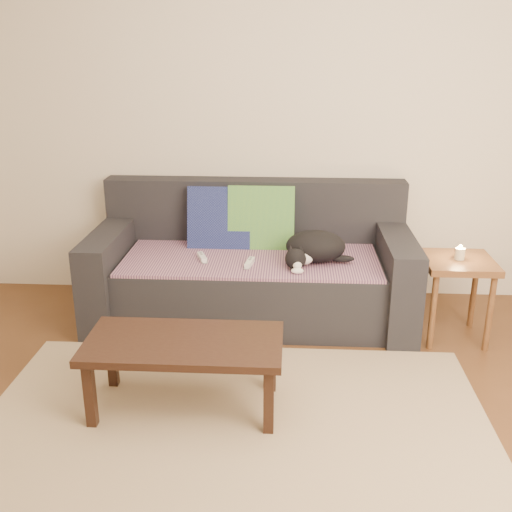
# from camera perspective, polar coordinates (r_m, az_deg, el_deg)

# --- Properties ---
(ground) EXTENTS (4.50, 4.50, 0.00)m
(ground) POSITION_cam_1_polar(r_m,az_deg,el_deg) (2.83, -2.60, -18.90)
(ground) COLOR brown
(ground) RESTS_ON ground
(back_wall) EXTENTS (4.50, 0.04, 2.60)m
(back_wall) POSITION_cam_1_polar(r_m,az_deg,el_deg) (4.24, -0.03, 13.29)
(back_wall) COLOR beige
(back_wall) RESTS_ON ground
(sofa) EXTENTS (2.10, 0.94, 0.87)m
(sofa) POSITION_cam_1_polar(r_m,az_deg,el_deg) (4.05, -0.39, -1.46)
(sofa) COLOR #232328
(sofa) RESTS_ON ground
(throw_blanket) EXTENTS (1.66, 0.74, 0.02)m
(throw_blanket) POSITION_cam_1_polar(r_m,az_deg,el_deg) (3.92, -0.48, -0.28)
(throw_blanket) COLOR #452A4E
(throw_blanket) RESTS_ON sofa
(cushion_navy) EXTENTS (0.43, 0.21, 0.44)m
(cushion_navy) POSITION_cam_1_polar(r_m,az_deg,el_deg) (4.13, -3.49, 3.61)
(cushion_navy) COLOR #12184E
(cushion_navy) RESTS_ON throw_blanket
(cushion_green) EXTENTS (0.45, 0.20, 0.46)m
(cushion_green) POSITION_cam_1_polar(r_m,az_deg,el_deg) (4.11, 0.51, 3.55)
(cushion_green) COLOR #0C504D
(cushion_green) RESTS_ON throw_blanket
(cat) EXTENTS (0.47, 0.44, 0.20)m
(cat) POSITION_cam_1_polar(r_m,az_deg,el_deg) (3.83, 5.55, 0.79)
(cat) COLOR black
(cat) RESTS_ON throw_blanket
(wii_remote_a) EXTENTS (0.09, 0.15, 0.03)m
(wii_remote_a) POSITION_cam_1_polar(r_m,az_deg,el_deg) (3.89, -5.16, -0.12)
(wii_remote_a) COLOR white
(wii_remote_a) RESTS_ON throw_blanket
(wii_remote_b) EXTENTS (0.06, 0.15, 0.03)m
(wii_remote_b) POSITION_cam_1_polar(r_m,az_deg,el_deg) (3.78, -0.61, -0.63)
(wii_remote_b) COLOR white
(wii_remote_b) RESTS_ON throw_blanket
(side_table) EXTENTS (0.42, 0.42, 0.52)m
(side_table) POSITION_cam_1_polar(r_m,az_deg,el_deg) (3.88, 18.64, -1.56)
(side_table) COLOR brown
(side_table) RESTS_ON ground
(candle) EXTENTS (0.06, 0.06, 0.09)m
(candle) POSITION_cam_1_polar(r_m,az_deg,el_deg) (3.84, 18.84, 0.24)
(candle) COLOR beige
(candle) RESTS_ON side_table
(rug) EXTENTS (2.50, 1.80, 0.01)m
(rug) POSITION_cam_1_polar(r_m,az_deg,el_deg) (2.94, -2.29, -17.00)
(rug) COLOR tan
(rug) RESTS_ON ground
(coffee_table) EXTENTS (0.97, 0.49, 0.39)m
(coffee_table) POSITION_cam_1_polar(r_m,az_deg,el_deg) (3.00, -6.88, -8.79)
(coffee_table) COLOR black
(coffee_table) RESTS_ON rug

